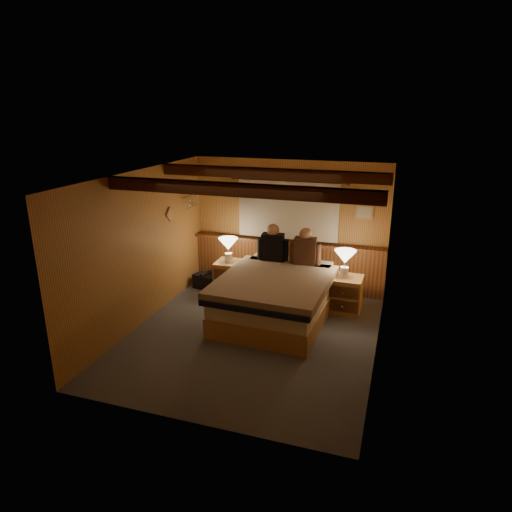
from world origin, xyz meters
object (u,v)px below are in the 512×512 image
at_px(lamp_left, 228,245).
at_px(person_left, 273,245).
at_px(bed, 276,297).
at_px(nightstand_left, 231,277).
at_px(person_right, 305,249).
at_px(duffel_bag, 206,281).
at_px(lamp_right, 345,258).
at_px(nightstand_right, 345,294).

xyz_separation_m(lamp_left, person_left, (0.83, 0.02, 0.08)).
height_order(bed, lamp_left, lamp_left).
relative_size(bed, nightstand_left, 3.71).
distance_m(bed, person_left, 1.04).
bearing_deg(person_right, person_left, 171.50).
bearing_deg(nightstand_left, lamp_left, -123.61).
distance_m(nightstand_left, duffel_bag, 0.56).
bearing_deg(duffel_bag, person_left, 11.52).
bearing_deg(lamp_right, bed, -145.95).
bearing_deg(lamp_left, nightstand_left, 57.46).
relative_size(bed, person_right, 3.36).
bearing_deg(person_right, nightstand_left, 172.74).
relative_size(lamp_left, person_right, 0.69).
bearing_deg(person_left, bed, -75.26).
relative_size(bed, duffel_bag, 4.44).
distance_m(lamp_right, duffel_bag, 2.72).
height_order(nightstand_right, lamp_left, lamp_left).
height_order(bed, person_right, person_right).
bearing_deg(nightstand_right, nightstand_left, 177.26).
distance_m(nightstand_right, duffel_bag, 2.65).
height_order(person_left, duffel_bag, person_left).
bearing_deg(bed, nightstand_right, 35.30).
distance_m(bed, person_right, 1.01).
height_order(lamp_right, person_left, person_left).
distance_m(nightstand_right, lamp_left, 2.22).
height_order(bed, nightstand_right, bed).
relative_size(bed, lamp_left, 4.86).
bearing_deg(lamp_right, nightstand_left, 175.89).
distance_m(nightstand_right, lamp_right, 0.63).
bearing_deg(lamp_right, nightstand_right, -0.35).
relative_size(lamp_left, lamp_right, 0.98).
relative_size(lamp_left, duffel_bag, 0.91).
height_order(lamp_right, person_right, person_right).
bearing_deg(person_right, nightstand_right, -10.72).
height_order(nightstand_left, lamp_right, lamp_right).
distance_m(lamp_left, lamp_right, 2.10).
distance_m(nightstand_left, person_left, 1.06).
bearing_deg(lamp_left, lamp_right, -2.86).
bearing_deg(bed, nightstand_left, 145.36).
bearing_deg(lamp_left, bed, -34.71).
height_order(person_right, duffel_bag, person_right).
relative_size(nightstand_right, person_right, 0.90).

